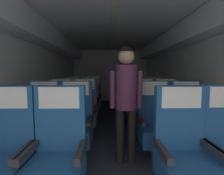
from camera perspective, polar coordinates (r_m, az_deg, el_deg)
ground at (r=3.81m, az=0.40°, el=-13.69°), size 3.37×7.61×0.02m
fuselage_shell at (r=3.87m, az=0.32°, el=10.64°), size 3.25×7.26×2.20m
seat_a_left_window at (r=1.89m, az=-32.98°, el=-19.24°), size 0.50×0.49×1.10m
seat_a_left_aisle at (r=1.69m, az=-18.06°, el=-21.59°), size 0.50×0.49×1.10m
seat_a_right_window at (r=1.76m, az=23.32°, el=-20.63°), size 0.50×0.49×1.10m
seat_b_left_window at (r=2.64m, az=-22.47°, el=-11.84°), size 0.50×0.49×1.10m
seat_b_left_aisle at (r=2.50m, az=-12.41°, el=-12.52°), size 0.50×0.49×1.10m
seat_b_right_aisle at (r=2.70m, az=24.43°, el=-11.53°), size 0.50×0.49×1.10m
seat_b_right_window at (r=2.54m, az=14.48°, el=-12.26°), size 0.50×0.49×1.10m
seat_c_left_window at (r=3.44m, az=-17.02°, el=-7.72°), size 0.50×0.49×1.10m
seat_c_left_aisle at (r=3.33m, az=-9.35°, el=-7.97°), size 0.50×0.49×1.10m
seat_c_right_aisle at (r=3.50m, az=18.03°, el=-7.51°), size 0.50×0.49×1.10m
seat_c_right_window at (r=3.37m, az=10.59°, el=-7.84°), size 0.50×0.49×1.10m
seat_d_left_window at (r=4.27m, az=-13.81°, el=-5.14°), size 0.50×0.49×1.10m
seat_d_left_aisle at (r=4.19m, az=-7.81°, el=-5.23°), size 0.50×0.49×1.10m
seat_d_right_aisle at (r=4.33m, az=14.19°, el=-5.00°), size 0.50×0.49×1.10m
seat_d_right_window at (r=4.22m, az=8.08°, el=-5.16°), size 0.50×0.49×1.10m
seat_e_left_window at (r=5.12m, az=-11.86°, el=-3.38°), size 0.50×0.49×1.10m
seat_e_left_aisle at (r=5.07m, az=-6.48°, el=-3.40°), size 0.50×0.49×1.10m
seat_e_right_aisle at (r=5.16m, az=11.58°, el=-3.32°), size 0.50×0.49×1.10m
seat_e_right_window at (r=5.08m, az=6.49°, el=-3.37°), size 0.50×0.49×1.10m
flight_attendant at (r=2.22m, az=4.80°, el=-1.74°), size 0.43×0.28×1.56m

